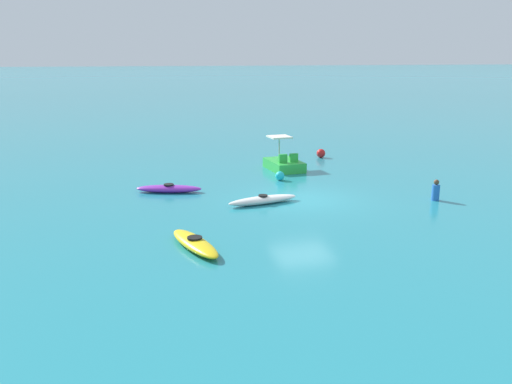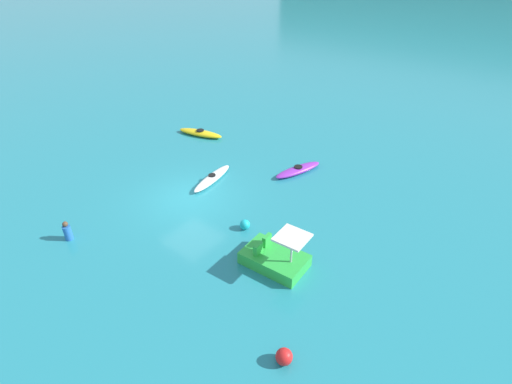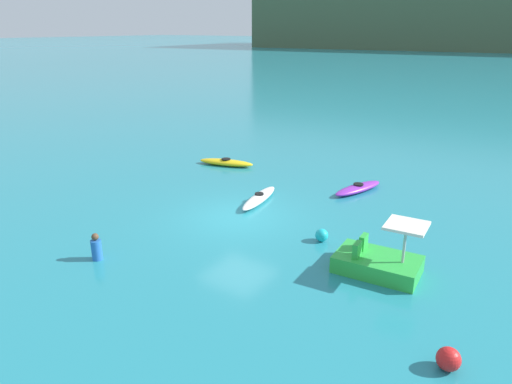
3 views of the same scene
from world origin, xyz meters
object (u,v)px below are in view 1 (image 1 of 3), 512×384
object	(u,v)px
buoy_red	(321,153)
kayak_white	(263,200)
buoy_cyan	(280,176)
pedal_boat_green	(284,163)
person_near_shore	(436,191)
kayak_purple	(169,189)
kayak_yellow	(195,243)

from	to	relation	value
buoy_red	kayak_white	bearing A→B (deg)	145.42
kayak_white	buoy_cyan	world-z (taller)	buoy_cyan
pedal_boat_green	person_near_shore	distance (m)	8.55
kayak_white	kayak_purple	bearing A→B (deg)	49.89
kayak_purple	buoy_cyan	world-z (taller)	buoy_cyan
kayak_white	buoy_cyan	xyz separation A→B (m)	(3.83, -1.95, 0.06)
buoy_cyan	buoy_red	world-z (taller)	buoy_red
buoy_red	person_near_shore	distance (m)	10.24
pedal_boat_green	buoy_cyan	size ratio (longest dim) A/B	5.79
kayak_purple	kayak_white	bearing A→B (deg)	-130.11
kayak_white	buoy_cyan	distance (m)	4.30
kayak_purple	kayak_yellow	bearing A→B (deg)	179.87
kayak_yellow	kayak_purple	bearing A→B (deg)	-0.13
kayak_yellow	person_near_shore	bearing A→B (deg)	-73.92
kayak_yellow	pedal_boat_green	world-z (taller)	pedal_boat_green
buoy_cyan	person_near_shore	xyz separation A→B (m)	(-5.19, -5.08, 0.17)
kayak_yellow	pedal_boat_green	distance (m)	12.31
kayak_yellow	person_near_shore	world-z (taller)	person_near_shore
person_near_shore	buoy_cyan	bearing A→B (deg)	44.38
person_near_shore	pedal_boat_green	bearing A→B (deg)	28.76
pedal_boat_green	buoy_cyan	world-z (taller)	pedal_boat_green
kayak_purple	pedal_boat_green	world-z (taller)	pedal_boat_green
kayak_white	pedal_boat_green	xyz separation A→B (m)	(6.14, -2.91, 0.17)
pedal_boat_green	buoy_red	bearing A→B (deg)	-49.66
kayak_purple	buoy_cyan	xyz separation A→B (m)	(0.92, -5.40, 0.06)
kayak_white	kayak_purple	world-z (taller)	same
kayak_yellow	person_near_shore	size ratio (longest dim) A/B	3.45
buoy_cyan	kayak_white	bearing A→B (deg)	152.98
kayak_purple	buoy_red	world-z (taller)	buoy_red
kayak_white	person_near_shore	size ratio (longest dim) A/B	3.48
kayak_purple	buoy_cyan	distance (m)	5.48
pedal_boat_green	person_near_shore	xyz separation A→B (m)	(-7.50, -4.11, 0.05)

